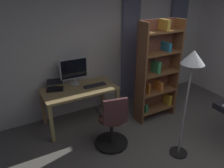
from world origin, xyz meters
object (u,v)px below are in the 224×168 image
desk (79,93)px  laptop (55,86)px  bookshelf (156,71)px  office_chair (113,123)px  computer_monitor (74,69)px  computer_keyboard (95,85)px  floor_lamp (191,71)px

desk → laptop: size_ratio=3.60×
desk → bookshelf: size_ratio=0.69×
desk → bookshelf: 1.52m
office_chair → bookshelf: 1.39m
computer_monitor → bookshelf: size_ratio=0.28×
computer_keyboard → floor_lamp: size_ratio=0.25×
floor_lamp → laptop: bearing=-50.6°
computer_monitor → laptop: bearing=6.6°
computer_keyboard → floor_lamp: floor_lamp is taller
computer_keyboard → bookshelf: bearing=159.6°
laptop → bookshelf: bookshelf is taller
office_chair → laptop: (0.60, -1.10, 0.34)m
office_chair → laptop: office_chair is taller
office_chair → floor_lamp: floor_lamp is taller
bookshelf → floor_lamp: bookshelf is taller
desk → laptop: laptop is taller
computer_keyboard → laptop: 0.73m
computer_keyboard → floor_lamp: 1.83m
computer_keyboard → bookshelf: (-1.12, 0.42, 0.22)m
laptop → desk: bearing=172.6°
office_chair → computer_keyboard: office_chair is taller
computer_keyboard → laptop: (0.69, -0.23, 0.04)m
desk → computer_keyboard: (-0.30, 0.04, 0.11)m
computer_monitor → desk: bearing=89.2°
computer_monitor → laptop: size_ratio=1.43×
floor_lamp → computer_monitor: bearing=-59.9°
laptop → computer_monitor: bearing=-155.4°
computer_monitor → floor_lamp: size_ratio=0.31×
desk → laptop: bearing=-25.5°
computer_keyboard → laptop: laptop is taller
bookshelf → laptop: bearing=-19.7°
laptop → floor_lamp: bearing=147.4°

